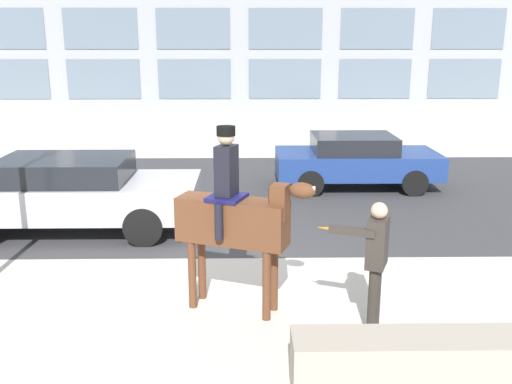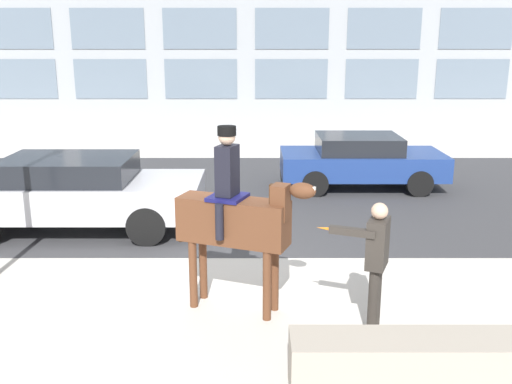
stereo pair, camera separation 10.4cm
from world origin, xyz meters
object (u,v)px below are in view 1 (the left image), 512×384
pedestrian_bystander (375,258)px  planter_ledge (413,364)px  street_car_near_lane (71,192)px  mounted_horse_lead (235,217)px  street_car_far_lane (356,160)px

pedestrian_bystander → planter_ledge: size_ratio=0.68×
street_car_near_lane → pedestrian_bystander: bearing=-39.9°
mounted_horse_lead → street_car_near_lane: mounted_horse_lead is taller
street_car_near_lane → planter_ledge: (5.04, -5.31, -0.46)m
planter_ledge → street_car_far_lane: bearing=83.4°
pedestrian_bystander → street_car_far_lane: bearing=-76.9°
street_car_far_lane → planter_ledge: size_ratio=1.58×
pedestrian_bystander → street_car_near_lane: size_ratio=0.36×
mounted_horse_lead → pedestrian_bystander: size_ratio=1.47×
mounted_horse_lead → planter_ledge: 2.86m
street_car_near_lane → planter_ledge: street_car_near_lane is taller
mounted_horse_lead → street_car_near_lane: (-3.17, 3.38, -0.54)m
mounted_horse_lead → street_car_far_lane: 7.27m
pedestrian_bystander → street_car_far_lane: pedestrian_bystander is taller
pedestrian_bystander → street_car_far_lane: (1.14, 7.36, -0.30)m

